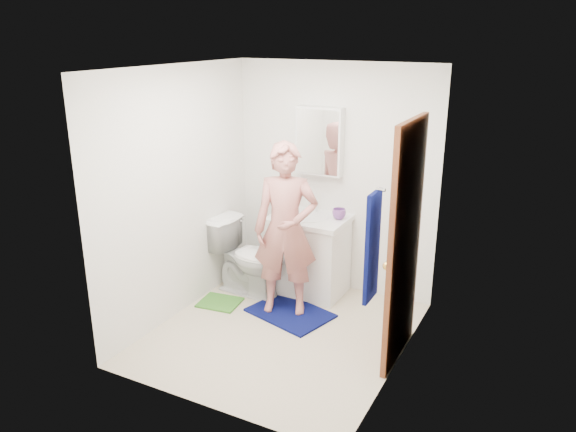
% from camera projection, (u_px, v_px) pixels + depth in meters
% --- Properties ---
extents(floor, '(2.20, 2.40, 0.02)m').
position_uv_depth(floor, '(281.00, 334.00, 5.23)').
color(floor, beige).
rests_on(floor, ground).
extents(ceiling, '(2.20, 2.40, 0.02)m').
position_uv_depth(ceiling, '(280.00, 66.00, 4.46)').
color(ceiling, white).
rests_on(ceiling, ground).
extents(wall_back, '(2.20, 0.02, 2.40)m').
position_uv_depth(wall_back, '(335.00, 179.00, 5.86)').
color(wall_back, white).
rests_on(wall_back, ground).
extents(wall_front, '(2.20, 0.02, 2.40)m').
position_uv_depth(wall_front, '(197.00, 259.00, 3.83)').
color(wall_front, white).
rests_on(wall_front, ground).
extents(wall_left, '(0.02, 2.40, 2.40)m').
position_uv_depth(wall_left, '(177.00, 194.00, 5.33)').
color(wall_left, white).
rests_on(wall_left, ground).
extents(wall_right, '(0.02, 2.40, 2.40)m').
position_uv_depth(wall_right, '(406.00, 231.00, 4.36)').
color(wall_right, white).
rests_on(wall_right, ground).
extents(vanity_cabinet, '(0.75, 0.55, 0.80)m').
position_uv_depth(vanity_cabinet, '(309.00, 257.00, 5.93)').
color(vanity_cabinet, white).
rests_on(vanity_cabinet, floor).
extents(countertop, '(0.79, 0.59, 0.05)m').
position_uv_depth(countertop, '(309.00, 219.00, 5.80)').
color(countertop, white).
rests_on(countertop, vanity_cabinet).
extents(sink_basin, '(0.40, 0.40, 0.03)m').
position_uv_depth(sink_basin, '(309.00, 218.00, 5.80)').
color(sink_basin, white).
rests_on(sink_basin, countertop).
extents(faucet, '(0.03, 0.03, 0.12)m').
position_uv_depth(faucet, '(317.00, 206.00, 5.93)').
color(faucet, silver).
rests_on(faucet, countertop).
extents(medicine_cabinet, '(0.50, 0.12, 0.70)m').
position_uv_depth(medicine_cabinet, '(320.00, 141.00, 5.74)').
color(medicine_cabinet, white).
rests_on(medicine_cabinet, wall_back).
extents(mirror_panel, '(0.46, 0.01, 0.66)m').
position_uv_depth(mirror_panel, '(317.00, 142.00, 5.69)').
color(mirror_panel, white).
rests_on(mirror_panel, wall_back).
extents(door, '(0.05, 0.80, 2.05)m').
position_uv_depth(door, '(404.00, 245.00, 4.56)').
color(door, brown).
rests_on(door, ground).
extents(door_knob, '(0.07, 0.07, 0.07)m').
position_uv_depth(door_knob, '(387.00, 266.00, 4.33)').
color(door_knob, gold).
rests_on(door_knob, door).
extents(towel, '(0.03, 0.24, 0.80)m').
position_uv_depth(towel, '(372.00, 247.00, 3.90)').
color(towel, '#080F51').
rests_on(towel, wall_right).
extents(towel_hook, '(0.06, 0.02, 0.02)m').
position_uv_depth(towel_hook, '(381.00, 190.00, 3.75)').
color(towel_hook, silver).
rests_on(towel_hook, wall_right).
extents(toilet, '(0.82, 0.50, 0.81)m').
position_uv_depth(toilet, '(249.00, 257.00, 5.92)').
color(toilet, white).
rests_on(toilet, floor).
extents(bath_mat, '(0.90, 0.74, 0.02)m').
position_uv_depth(bath_mat, '(290.00, 313.00, 5.57)').
color(bath_mat, '#080F51').
rests_on(bath_mat, floor).
extents(green_rug, '(0.44, 0.39, 0.02)m').
position_uv_depth(green_rug, '(220.00, 302.00, 5.79)').
color(green_rug, '#448B2E').
rests_on(green_rug, floor).
extents(soap_dispenser, '(0.10, 0.10, 0.21)m').
position_uv_depth(soap_dispenser, '(282.00, 204.00, 5.86)').
color(soap_dispenser, '#BF5965').
rests_on(soap_dispenser, countertop).
extents(toothbrush_cup, '(0.18, 0.18, 0.11)m').
position_uv_depth(toothbrush_cup, '(339.00, 214.00, 5.70)').
color(toothbrush_cup, '#774393').
rests_on(toothbrush_cup, countertop).
extents(man, '(0.72, 0.59, 1.69)m').
position_uv_depth(man, '(286.00, 230.00, 5.36)').
color(man, '#B46C65').
rests_on(man, bath_mat).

